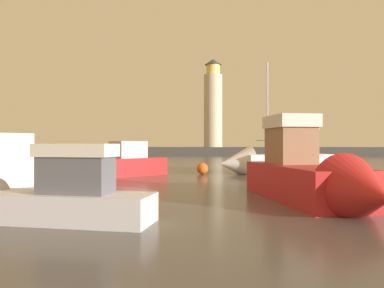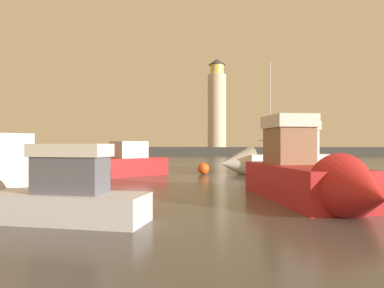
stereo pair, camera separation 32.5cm
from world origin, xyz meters
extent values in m
plane|color=#4C4742|center=(0.00, 36.74, 0.00)|extent=(220.46, 220.46, 0.00)
cube|color=#423F3D|center=(0.00, 73.49, 0.83)|extent=(78.38, 4.48, 1.66)
cylinder|color=beige|center=(-0.07, 73.49, 9.07)|extent=(3.77, 3.77, 14.83)
cylinder|color=#F2CC59|center=(-0.07, 73.49, 17.52)|extent=(2.83, 2.83, 2.08)
cone|color=#33383D|center=(-0.07, 73.49, 19.15)|extent=(3.39, 3.39, 1.19)
cube|color=#B21E1E|center=(-5.42, 22.47, 0.62)|extent=(6.45, 6.75, 1.24)
cone|color=#B21E1E|center=(-8.18, 19.45, 0.68)|extent=(3.09, 3.08, 2.25)
cube|color=silver|center=(-4.80, 23.16, 1.82)|extent=(2.68, 2.71, 1.16)
cube|color=silver|center=(-2.70, 7.99, 0.41)|extent=(5.20, 2.13, 0.81)
cube|color=#595960|center=(-2.33, 7.95, 1.33)|extent=(2.05, 1.19, 1.03)
cube|color=silver|center=(-2.33, 7.95, 2.02)|extent=(2.26, 1.31, 0.36)
cube|color=white|center=(6.76, 26.45, 0.71)|extent=(7.80, 4.99, 1.42)
cone|color=white|center=(2.69, 24.98, 0.78)|extent=(3.11, 3.21, 2.55)
cube|color=silver|center=(7.47, 26.71, 2.36)|extent=(2.88, 2.59, 1.87)
cube|color=silver|center=(7.47, 26.71, 3.62)|extent=(3.16, 2.85, 0.66)
cube|color=#B21E1E|center=(4.90, 12.78, 0.68)|extent=(3.95, 7.20, 1.37)
cone|color=#B21E1E|center=(5.83, 8.87, 0.75)|extent=(2.78, 2.67, 2.33)
cube|color=#8C6647|center=(4.64, 13.88, 2.13)|extent=(1.98, 2.39, 1.52)
cube|color=silver|center=(4.64, 13.88, 3.15)|extent=(2.18, 2.63, 0.53)
cube|color=silver|center=(-9.48, 16.36, 1.97)|extent=(2.49, 2.62, 1.60)
cube|color=#B21E1E|center=(6.04, 34.93, 0.46)|extent=(3.03, 6.42, 0.92)
cylinder|color=#B7B7BC|center=(6.18, 34.33, 5.58)|extent=(0.12, 0.12, 9.33)
cylinder|color=#B7B7BC|center=(5.79, 35.99, 2.60)|extent=(0.86, 3.34, 0.09)
sphere|color=#EA5919|center=(0.31, 24.82, 0.42)|extent=(0.84, 0.84, 0.84)
camera|label=1|loc=(1.73, -2.01, 2.18)|focal=34.37mm
camera|label=2|loc=(2.05, -1.98, 2.18)|focal=34.37mm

